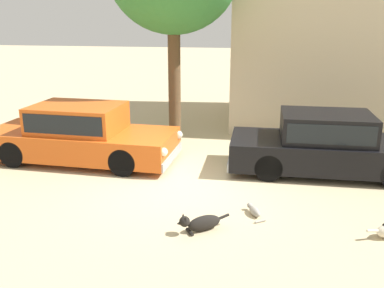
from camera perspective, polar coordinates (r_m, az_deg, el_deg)
The scene contains 5 objects.
ground_plane at distance 9.19m, azimuth -1.73°, elevation -5.66°, with size 80.00×80.00×0.00m, color tan.
parked_sedan_nearest at distance 10.93m, azimuth -14.83°, elevation 1.40°, with size 4.89×2.02×1.43m.
parked_sedan_second at distance 10.24m, azimuth 17.61°, elevation 0.06°, with size 4.54×1.75×1.41m.
stray_dog_spotted at distance 7.31m, azimuth 1.13°, elevation -10.57°, with size 0.86×0.63×0.37m.
stray_cat at distance 7.98m, azimuth 8.37°, elevation -8.88°, with size 0.36×0.59×0.16m.
Camera 1 is at (1.67, -8.31, 3.54)m, focal length 39.60 mm.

